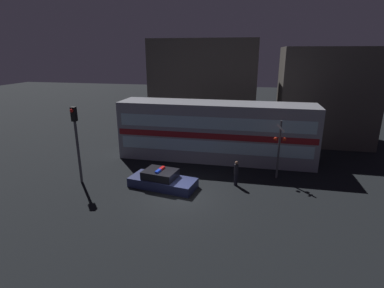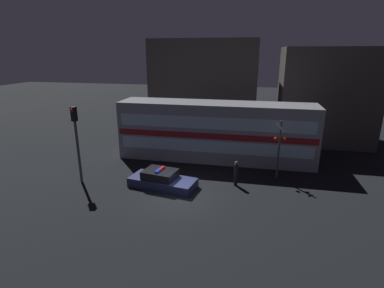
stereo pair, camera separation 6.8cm
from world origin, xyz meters
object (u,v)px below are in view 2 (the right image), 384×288
(pedestrian, at_px, (236,173))
(crossing_signal_near, at_px, (279,147))
(police_car, at_px, (162,180))
(train, at_px, (216,131))
(traffic_light_corner, at_px, (76,136))

(pedestrian, height_order, crossing_signal_near, crossing_signal_near)
(police_car, distance_m, crossing_signal_near, 8.10)
(train, relative_size, police_car, 3.39)
(train, relative_size, traffic_light_corner, 3.02)
(train, distance_m, pedestrian, 5.41)
(police_car, bearing_deg, traffic_light_corner, -165.69)
(police_car, relative_size, traffic_light_corner, 0.89)
(police_car, relative_size, pedestrian, 2.70)
(police_car, height_order, crossing_signal_near, crossing_signal_near)
(traffic_light_corner, bearing_deg, train, 38.29)
(train, bearing_deg, police_car, -113.63)
(pedestrian, relative_size, traffic_light_corner, 0.33)
(train, bearing_deg, traffic_light_corner, -141.71)
(pedestrian, height_order, traffic_light_corner, traffic_light_corner)
(train, height_order, crossing_signal_near, train)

